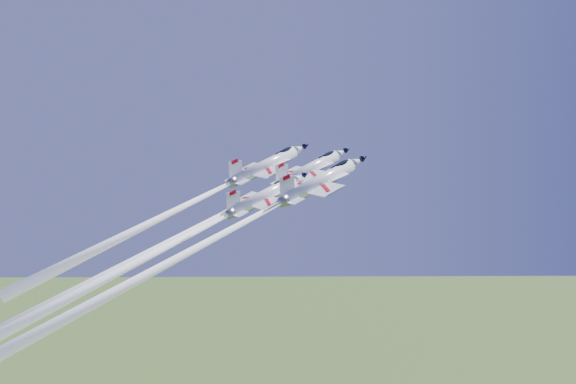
{
  "coord_description": "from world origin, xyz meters",
  "views": [
    {
      "loc": [
        -1.36,
        -106.3,
        91.95
      ],
      "look_at": [
        0.0,
        0.0,
        82.25
      ],
      "focal_mm": 40.0,
      "sensor_mm": 36.0,
      "label": 1
    }
  ],
  "objects_px": {
    "jet_lead": "(188,233)",
    "jet_slot": "(154,253)",
    "jet_left": "(182,207)",
    "jet_right": "(190,252)"
  },
  "relations": [
    {
      "from": "jet_right",
      "to": "jet_slot",
      "type": "distance_m",
      "value": 5.63
    },
    {
      "from": "jet_right",
      "to": "jet_left",
      "type": "bearing_deg",
      "value": 159.41
    },
    {
      "from": "jet_lead",
      "to": "jet_slot",
      "type": "height_order",
      "value": "jet_lead"
    },
    {
      "from": "jet_lead",
      "to": "jet_right",
      "type": "xyz_separation_m",
      "value": [
        1.35,
        -7.59,
        -1.53
      ]
    },
    {
      "from": "jet_left",
      "to": "jet_slot",
      "type": "distance_m",
      "value": 13.02
    },
    {
      "from": "jet_left",
      "to": "jet_slot",
      "type": "height_order",
      "value": "jet_left"
    },
    {
      "from": "jet_lead",
      "to": "jet_right",
      "type": "height_order",
      "value": "jet_lead"
    },
    {
      "from": "jet_right",
      "to": "jet_lead",
      "type": "bearing_deg",
      "value": 156.81
    },
    {
      "from": "jet_left",
      "to": "jet_slot",
      "type": "relative_size",
      "value": 0.87
    },
    {
      "from": "jet_left",
      "to": "jet_right",
      "type": "relative_size",
      "value": 0.72
    }
  ]
}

